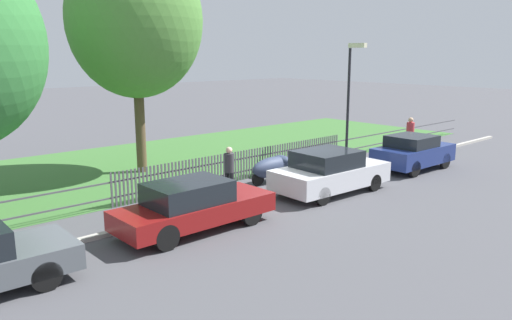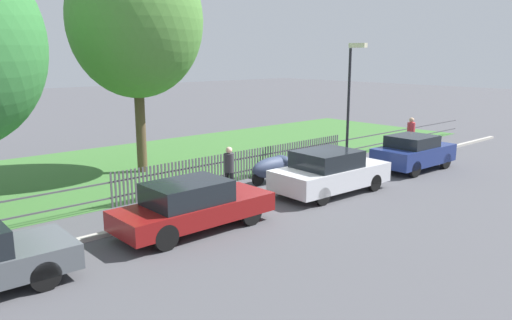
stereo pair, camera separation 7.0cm
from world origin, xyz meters
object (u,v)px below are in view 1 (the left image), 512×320
object	(u,v)px
parked_car_black_saloon	(193,205)
street_lamp	(351,90)
parked_car_red_compact	(413,152)
parked_car_navy_estate	(330,172)
tree_behind_motorcycle	(135,20)
covered_motorcycle	(274,167)
pedestrian_near_fence	(229,168)
pedestrian_by_lamp	(410,134)

from	to	relation	value
parked_car_black_saloon	street_lamp	xyz separation A→B (m)	(8.94, 1.67, 2.57)
parked_car_black_saloon	parked_car_red_compact	distance (m)	11.01
parked_car_navy_estate	tree_behind_motorcycle	xyz separation A→B (m)	(-3.22, 7.17, 5.23)
parked_car_black_saloon	parked_car_red_compact	xyz separation A→B (m)	(11.01, -0.06, 0.03)
parked_car_navy_estate	covered_motorcycle	xyz separation A→B (m)	(-0.42, 2.33, -0.15)
parked_car_navy_estate	tree_behind_motorcycle	size ratio (longest dim) A/B	0.48
parked_car_black_saloon	parked_car_navy_estate	world-z (taller)	parked_car_navy_estate
parked_car_navy_estate	pedestrian_near_fence	bearing A→B (deg)	145.62
covered_motorcycle	street_lamp	bearing A→B (deg)	-8.91
parked_car_red_compact	street_lamp	distance (m)	3.70
covered_motorcycle	pedestrian_near_fence	bearing A→B (deg)	-172.98
parked_car_navy_estate	parked_car_red_compact	bearing A→B (deg)	2.07
parked_car_black_saloon	pedestrian_by_lamp	size ratio (longest dim) A/B	2.50
parked_car_red_compact	pedestrian_near_fence	world-z (taller)	pedestrian_near_fence
covered_motorcycle	pedestrian_by_lamp	bearing A→B (deg)	-3.53
parked_car_red_compact	pedestrian_near_fence	bearing A→B (deg)	166.89
covered_motorcycle	pedestrian_by_lamp	size ratio (longest dim) A/B	1.12
tree_behind_motorcycle	parked_car_black_saloon	bearing A→B (deg)	-109.06
covered_motorcycle	pedestrian_near_fence	world-z (taller)	pedestrian_near_fence
parked_car_black_saloon	parked_car_red_compact	bearing A→B (deg)	-0.44
parked_car_black_saloon	parked_car_navy_estate	bearing A→B (deg)	-0.60
tree_behind_motorcycle	street_lamp	xyz separation A→B (m)	(6.48, -5.46, -2.70)
parked_car_red_compact	parked_car_black_saloon	bearing A→B (deg)	-179.07
parked_car_navy_estate	parked_car_red_compact	world-z (taller)	parked_car_navy_estate
parked_car_black_saloon	tree_behind_motorcycle	size ratio (longest dim) A/B	0.50
parked_car_black_saloon	covered_motorcycle	world-z (taller)	parked_car_black_saloon
parked_car_black_saloon	street_lamp	size ratio (longest dim) A/B	0.87
tree_behind_motorcycle	street_lamp	bearing A→B (deg)	-40.11
parked_car_navy_estate	street_lamp	bearing A→B (deg)	29.97
covered_motorcycle	parked_car_navy_estate	bearing A→B (deg)	-79.21
pedestrian_by_lamp	street_lamp	world-z (taller)	street_lamp
parked_car_red_compact	pedestrian_by_lamp	xyz separation A→B (m)	(2.64, 1.74, 0.27)
pedestrian_by_lamp	street_lamp	xyz separation A→B (m)	(-4.71, -0.01, 2.27)
pedestrian_near_fence	pedestrian_by_lamp	distance (m)	10.75
street_lamp	tree_behind_motorcycle	bearing A→B (deg)	139.89
parked_car_navy_estate	covered_motorcycle	bearing A→B (deg)	102.45
parked_car_navy_estate	pedestrian_by_lamp	bearing A→B (deg)	14.46
tree_behind_motorcycle	pedestrian_near_fence	world-z (taller)	tree_behind_motorcycle
parked_car_red_compact	pedestrian_by_lamp	size ratio (longest dim) A/B	2.10
parked_car_black_saloon	pedestrian_near_fence	bearing A→B (deg)	34.65
pedestrian_near_fence	pedestrian_by_lamp	size ratio (longest dim) A/B	0.94
parked_car_navy_estate	parked_car_black_saloon	bearing A→B (deg)	-178.26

